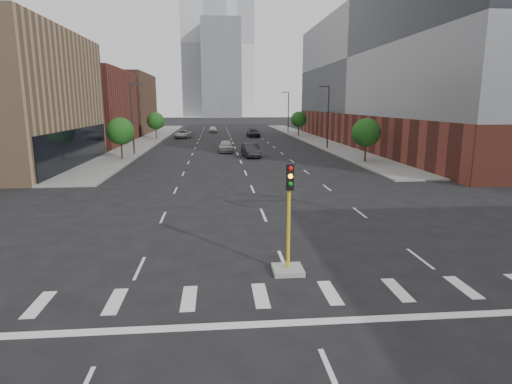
{
  "coord_description": "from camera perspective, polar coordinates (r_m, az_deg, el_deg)",
  "views": [
    {
      "loc": [
        -2.74,
        -6.92,
        6.64
      ],
      "look_at": [
        -0.92,
        12.88,
        2.5
      ],
      "focal_mm": 30.0,
      "sensor_mm": 36.0,
      "label": 1
    }
  ],
  "objects": [
    {
      "name": "building_left_far_a",
      "position": [
        77.01,
        -24.42,
        10.26
      ],
      "size": [
        20.0,
        22.0,
        12.0
      ],
      "primitive_type": "cube",
      "color": "brown",
      "rests_on": "ground"
    },
    {
      "name": "building_right_main",
      "position": [
        74.41,
        21.13,
        14.37
      ],
      "size": [
        24.0,
        70.0,
        22.0
      ],
      "color": "brown",
      "rests_on": "ground"
    },
    {
      "name": "streetlight_left",
      "position": [
        57.93,
        -16.1,
        9.71
      ],
      "size": [
        1.6,
        0.22,
        9.07
      ],
      "color": "#2D2D30",
      "rests_on": "ground"
    },
    {
      "name": "tower_left",
      "position": [
        228.74,
        -6.9,
        18.81
      ],
      "size": [
        22.0,
        22.0,
        70.0
      ],
      "primitive_type": "cube",
      "color": "#B2B7BC",
      "rests_on": "ground"
    },
    {
      "name": "tree_right_near",
      "position": [
        49.92,
        14.49,
        7.67
      ],
      "size": [
        3.2,
        3.2,
        4.85
      ],
      "color": "#382619",
      "rests_on": "ground"
    },
    {
      "name": "median_traffic_signal",
      "position": [
        17.09,
        4.32,
        -7.64
      ],
      "size": [
        1.2,
        1.2,
        4.4
      ],
      "color": "#999993",
      "rests_on": "ground"
    },
    {
      "name": "car_near_left",
      "position": [
        59.39,
        -4.05,
        6.13
      ],
      "size": [
        1.99,
        4.92,
        1.67
      ],
      "primitive_type": "imported",
      "rotation": [
        0.0,
        0.0,
        0.0
      ],
      "color": "#A1A2A5",
      "rests_on": "ground"
    },
    {
      "name": "tree_left_far",
      "position": [
        82.75,
        -13.24,
        9.21
      ],
      "size": [
        3.2,
        3.2,
        4.85
      ],
      "color": "#382619",
      "rests_on": "ground"
    },
    {
      "name": "car_distant",
      "position": [
        99.59,
        -5.76,
        8.32
      ],
      "size": [
        1.91,
        4.45,
        1.5
      ],
      "primitive_type": "imported",
      "rotation": [
        0.0,
        0.0,
        0.03
      ],
      "color": "silver",
      "rests_on": "ground"
    },
    {
      "name": "tower_mid",
      "position": [
        207.51,
        -4.66,
        15.98
      ],
      "size": [
        18.0,
        18.0,
        44.0
      ],
      "primitive_type": "cube",
      "color": "slate",
      "rests_on": "ground"
    },
    {
      "name": "tree_left_near",
      "position": [
        53.22,
        -17.62,
        7.73
      ],
      "size": [
        3.2,
        3.2,
        4.85
      ],
      "color": "#382619",
      "rests_on": "ground"
    },
    {
      "name": "tree_right_far",
      "position": [
        88.58,
        5.73,
        9.61
      ],
      "size": [
        3.2,
        3.2,
        4.85
      ],
      "color": "#382619",
      "rests_on": "ground"
    },
    {
      "name": "building_left_far_b",
      "position": [
        101.97,
        -19.68,
        11.02
      ],
      "size": [
        20.0,
        24.0,
        13.0
      ],
      "primitive_type": "cube",
      "color": "brown",
      "rests_on": "ground"
    },
    {
      "name": "sidewalk_left_far",
      "position": [
        82.11,
        -13.92,
        6.84
      ],
      "size": [
        5.0,
        92.0,
        0.15
      ],
      "primitive_type": "cube",
      "color": "gray",
      "rests_on": "ground"
    },
    {
      "name": "streetlight_right_a",
      "position": [
        64.01,
        9.51,
        10.15
      ],
      "size": [
        1.6,
        0.22,
        9.07
      ],
      "color": "#2D2D30",
      "rests_on": "ground"
    },
    {
      "name": "car_mid_right",
      "position": [
        53.77,
        -0.7,
        5.59
      ],
      "size": [
        2.31,
        5.32,
        1.7
      ],
      "primitive_type": "imported",
      "rotation": [
        0.0,
        0.0,
        0.1
      ],
      "color": "#222328",
      "rests_on": "ground"
    },
    {
      "name": "car_far_left",
      "position": [
        84.65,
        -9.67,
        7.62
      ],
      "size": [
        3.33,
        5.77,
        1.51
      ],
      "primitive_type": "imported",
      "rotation": [
        0.0,
        0.0,
        -0.16
      ],
      "color": "#B6B6B6",
      "rests_on": "ground"
    },
    {
      "name": "sidewalk_right_far",
      "position": [
        83.1,
        7.15,
        7.15
      ],
      "size": [
        5.0,
        92.0,
        0.15
      ],
      "primitive_type": "cube",
      "color": "gray",
      "rests_on": "ground"
    },
    {
      "name": "tower_right",
      "position": [
        269.3,
        -2.64,
        18.87
      ],
      "size": [
        20.0,
        20.0,
        80.0
      ],
      "primitive_type": "cube",
      "color": "#B2B7BC",
      "rests_on": "ground"
    },
    {
      "name": "streetlight_right_b",
      "position": [
        98.27,
        4.28,
        10.79
      ],
      "size": [
        1.6,
        0.22,
        9.07
      ],
      "color": "#2D2D30",
      "rests_on": "ground"
    },
    {
      "name": "car_deep_right",
      "position": [
        85.87,
        -0.37,
        7.87
      ],
      "size": [
        2.55,
        5.63,
        1.6
      ],
      "primitive_type": "imported",
      "rotation": [
        0.0,
        0.0,
        0.06
      ],
      "color": "black",
      "rests_on": "ground"
    }
  ]
}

